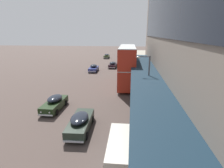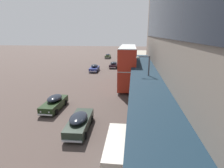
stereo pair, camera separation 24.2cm
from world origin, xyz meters
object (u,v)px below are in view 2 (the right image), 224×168
(sedan_lead_mid, at_px, (108,56))
(street_lamp, at_px, (146,79))
(sedan_lead_near, at_px, (79,122))
(sedan_second_mid, at_px, (114,65))
(vw_van, at_px, (119,151))
(sedan_trailing_mid, at_px, (94,68))
(transit_bus_kerbside_rear, at_px, (130,57))
(transit_bus_kerbside_front, at_px, (128,65))
(sedan_oncoming_front, at_px, (54,103))

(sedan_lead_mid, xyz_separation_m, street_lamp, (10.45, -42.67, 2.96))
(sedan_lead_near, xyz_separation_m, sedan_second_mid, (-0.28, 30.17, -0.01))
(vw_van, xyz_separation_m, street_lamp, (2.18, 9.01, 2.61))
(sedan_trailing_mid, distance_m, vw_van, 30.30)
(street_lamp, bearing_deg, vw_van, -103.62)
(transit_bus_kerbside_rear, relative_size, vw_van, 2.53)
(transit_bus_kerbside_front, distance_m, street_lamp, 10.33)
(transit_bus_kerbside_rear, height_order, sedan_second_mid, transit_bus_kerbside_rear)
(transit_bus_kerbside_front, distance_m, vw_van, 19.21)
(sedan_oncoming_front, relative_size, sedan_trailing_mid, 1.03)
(transit_bus_kerbside_front, bearing_deg, sedan_oncoming_front, -125.71)
(transit_bus_kerbside_front, height_order, vw_van, transit_bus_kerbside_front)
(sedan_oncoming_front, relative_size, sedan_lead_mid, 0.99)
(sedan_lead_near, relative_size, vw_van, 1.09)
(sedan_lead_near, height_order, vw_van, vw_van)
(sedan_trailing_mid, bearing_deg, street_lamp, -62.93)
(sedan_lead_mid, relative_size, street_lamp, 0.78)
(transit_bus_kerbside_front, bearing_deg, sedan_lead_near, -103.83)
(transit_bus_kerbside_front, height_order, transit_bus_kerbside_rear, transit_bus_kerbside_front)
(sedan_lead_near, distance_m, vw_van, 5.60)
(transit_bus_kerbside_front, bearing_deg, sedan_trailing_mid, 127.99)
(transit_bus_kerbside_rear, distance_m, street_lamp, 32.11)
(street_lamp, bearing_deg, sedan_trailing_mid, 117.07)
(street_lamp, bearing_deg, sedan_lead_near, -140.54)
(transit_bus_kerbside_rear, distance_m, sedan_lead_near, 37.22)
(sedan_oncoming_front, distance_m, street_lamp, 10.77)
(transit_bus_kerbside_rear, height_order, vw_van, transit_bus_kerbside_rear)
(sedan_second_mid, bearing_deg, vw_van, -82.97)
(sedan_lead_mid, bearing_deg, vw_van, -80.92)
(sedan_trailing_mid, height_order, sedan_second_mid, sedan_trailing_mid)
(sedan_lead_mid, bearing_deg, sedan_oncoming_front, -89.83)
(transit_bus_kerbside_front, xyz_separation_m, sedan_trailing_mid, (-7.91, 10.13, -2.70))
(sedan_second_mid, xyz_separation_m, vw_van, (4.21, -34.15, 0.34))
(transit_bus_kerbside_front, relative_size, sedan_oncoming_front, 2.39)
(sedan_second_mid, xyz_separation_m, sedan_lead_mid, (-4.05, 17.53, -0.01))
(sedan_trailing_mid, xyz_separation_m, sedan_second_mid, (3.92, 4.97, -0.01))
(transit_bus_kerbside_front, xyz_separation_m, street_lamp, (2.40, -10.04, 0.24))
(vw_van, bearing_deg, sedan_oncoming_front, 135.30)
(sedan_second_mid, height_order, vw_van, vw_van)
(sedan_second_mid, relative_size, sedan_lead_mid, 0.96)
(transit_bus_kerbside_front, relative_size, sedan_trailing_mid, 2.46)
(sedan_oncoming_front, height_order, sedan_trailing_mid, sedan_oncoming_front)
(sedan_lead_mid, bearing_deg, transit_bus_kerbside_rear, -52.77)
(transit_bus_kerbside_rear, distance_m, sedan_oncoming_front, 33.92)
(sedan_second_mid, distance_m, street_lamp, 26.11)
(sedan_trailing_mid, xyz_separation_m, sedan_lead_mid, (-0.14, 22.49, -0.02))
(sedan_lead_near, height_order, sedan_second_mid, sedan_lead_near)
(transit_bus_kerbside_front, distance_m, sedan_second_mid, 15.85)
(transit_bus_kerbside_front, height_order, sedan_trailing_mid, transit_bus_kerbside_front)
(sedan_trailing_mid, xyz_separation_m, street_lamp, (10.31, -20.17, 2.94))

